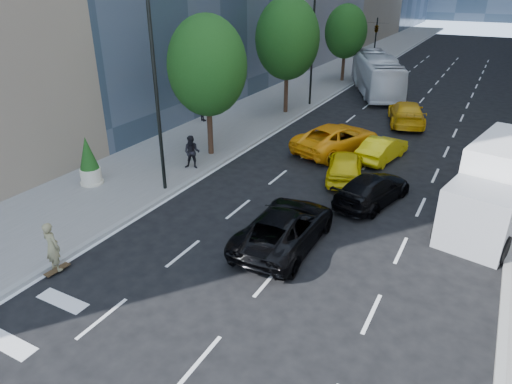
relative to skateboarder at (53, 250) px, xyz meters
The scene contains 20 objects.
ground 6.42m from the skateboarder, 28.18° to the left, with size 160.00×160.00×0.00m, color black.
sidewalk_left 33.18m from the skateboarder, 95.88° to the left, with size 6.00×120.00×0.15m, color slate.
lamp_near 8.58m from the skateboarder, 95.89° to the left, with size 2.13×0.22×10.00m.
lamp_far 25.49m from the skateboarder, 91.65° to the left, with size 2.13×0.22×10.00m.
tree_near 12.77m from the skateboarder, 97.59° to the left, with size 4.20×4.20×7.46m.
tree_mid 22.50m from the skateboarder, 94.16° to the left, with size 4.50×4.50×7.99m.
tree_far 35.23m from the skateboarder, 92.62° to the left, with size 3.90×3.90×6.92m.
traffic_signal 43.14m from the skateboarder, 91.07° to the left, with size 2.48×0.53×5.20m.
skateboarder is the anchor object (origin of this frame).
black_sedan_lincoln 8.12m from the skateboarder, 41.29° to the left, with size 2.46×5.34×1.49m, color black.
black_sedan_mercedes 13.14m from the skateboarder, 52.29° to the left, with size 1.87×4.60×1.33m, color black.
taxi_a 13.84m from the skateboarder, 63.84° to the left, with size 1.70×4.23×1.44m, color #DCC00B.
taxi_b 17.42m from the skateboarder, 65.98° to the left, with size 1.39×3.99×1.31m, color #D4C00B.
taxi_c 16.60m from the skateboarder, 74.52° to the left, with size 2.66×5.78×1.61m, color orange.
taxi_d 24.46m from the skateboarder, 73.86° to the left, with size 2.20×5.41×1.57m, color #DC9F0B.
city_bus 32.04m from the skateboarder, 85.70° to the left, with size 2.71×11.58×3.23m, color white.
box_truck 16.97m from the skateboarder, 40.67° to the left, with size 3.78×7.20×3.28m.
pedestrian_a 9.75m from the skateboarder, 97.07° to the left, with size 0.85×0.66×1.75m, color black.
pedestrian_b 17.98m from the skateboarder, 108.14° to the left, with size 0.93×0.39×1.59m, color black.
planter_shrub 7.22m from the skateboarder, 127.07° to the left, with size 0.98×0.98×2.35m.
Camera 1 is at (6.57, -11.21, 9.17)m, focal length 32.00 mm.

